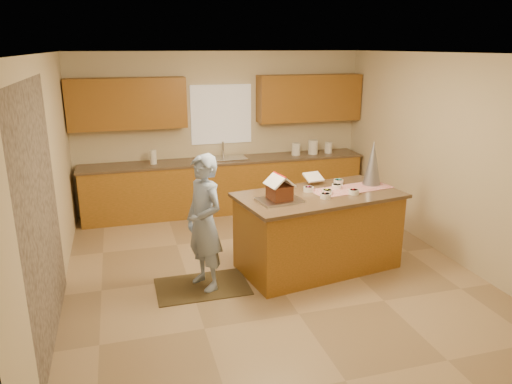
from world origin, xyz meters
TOP-DOWN VIEW (x-y plane):
  - floor at (0.00, 0.00)m, footprint 5.50×5.50m
  - ceiling at (0.00, 0.00)m, footprint 5.50×5.50m
  - wall_back at (0.00, 2.75)m, footprint 5.50×5.50m
  - wall_front at (0.00, -2.75)m, footprint 5.50×5.50m
  - wall_left at (-2.50, 0.00)m, footprint 5.50×5.50m
  - wall_right at (2.50, 0.00)m, footprint 5.50×5.50m
  - stone_accent at (-2.48, -0.80)m, footprint 0.00×2.50m
  - window_curtain at (0.00, 2.72)m, footprint 1.05×0.03m
  - back_counter_base at (0.00, 2.45)m, footprint 4.80×0.60m
  - back_counter_top at (0.00, 2.45)m, footprint 4.85×0.63m
  - upper_cabinet_left at (-1.55, 2.57)m, footprint 1.85×0.35m
  - upper_cabinet_right at (1.55, 2.57)m, footprint 1.85×0.35m
  - sink at (0.00, 2.45)m, footprint 0.70×0.45m
  - faucet at (0.00, 2.63)m, footprint 0.03×0.03m
  - island_base at (0.64, -0.10)m, footprint 2.09×1.29m
  - island_top at (0.64, -0.10)m, footprint 2.19×1.39m
  - table_runner at (1.13, -0.02)m, footprint 1.14×0.56m
  - baking_tray at (0.06, -0.25)m, footprint 0.55×0.45m
  - cookbook at (0.74, 0.34)m, footprint 0.27×0.22m
  - tinsel_tree at (1.47, 0.09)m, footprint 0.28×0.28m
  - rug at (-0.90, -0.24)m, footprint 1.10×0.71m
  - boy at (-0.85, -0.24)m, footprint 0.59×0.69m
  - canister_a at (1.28, 2.45)m, footprint 0.15×0.15m
  - canister_b at (1.61, 2.45)m, footprint 0.17×0.17m
  - canister_c at (1.91, 2.45)m, footprint 0.14×0.14m
  - paper_towel at (-1.21, 2.45)m, footprint 0.11×0.11m
  - gingerbread_house at (0.06, -0.25)m, footprint 0.34×0.35m
  - candy_bowls at (0.75, -0.02)m, footprint 0.90×0.67m

SIDE VIEW (x-z plane):
  - floor at x=0.00m, z-range 0.00..0.00m
  - rug at x=-0.90m, z-range 0.00..0.01m
  - back_counter_base at x=0.00m, z-range 0.00..0.88m
  - island_base at x=0.64m, z-range 0.00..0.96m
  - boy at x=-0.85m, z-range 0.01..1.63m
  - sink at x=0.00m, z-range 0.83..0.95m
  - back_counter_top at x=0.00m, z-range 0.88..0.92m
  - island_top at x=0.64m, z-range 0.96..1.00m
  - table_runner at x=1.13m, z-range 1.00..1.01m
  - baking_tray at x=0.06m, z-range 1.00..1.03m
  - canister_c at x=1.91m, z-range 0.92..1.11m
  - canister_a at x=1.28m, z-range 0.92..1.13m
  - candy_bowls at x=0.75m, z-range 1.00..1.06m
  - paper_towel at x=-1.21m, z-range 0.92..1.15m
  - canister_b at x=1.61m, z-range 0.92..1.17m
  - faucet at x=0.00m, z-range 0.92..1.20m
  - cookbook at x=0.74m, z-range 1.05..1.15m
  - gingerbread_house at x=0.06m, z-range 0.99..1.30m
  - stone_accent at x=-2.48m, z-range 0.00..2.50m
  - tinsel_tree at x=1.47m, z-range 1.00..1.60m
  - wall_back at x=0.00m, z-range 1.35..1.35m
  - wall_front at x=0.00m, z-range 1.35..1.35m
  - wall_left at x=-2.50m, z-range 1.35..1.35m
  - wall_right at x=2.50m, z-range 1.35..1.35m
  - window_curtain at x=0.00m, z-range 1.15..2.15m
  - upper_cabinet_left at x=-1.55m, z-range 1.50..2.30m
  - upper_cabinet_right at x=1.55m, z-range 1.50..2.30m
  - ceiling at x=0.00m, z-range 2.70..2.70m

